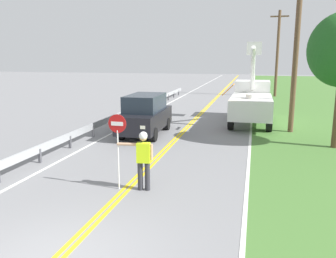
{
  "coord_description": "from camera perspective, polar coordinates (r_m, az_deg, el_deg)",
  "views": [
    {
      "loc": [
        3.68,
        -5.47,
        3.98
      ],
      "look_at": [
        0.43,
        7.65,
        1.2
      ],
      "focal_mm": 37.31,
      "sensor_mm": 36.0,
      "label": 1
    }
  ],
  "objects": [
    {
      "name": "centerline_yellow_left",
      "position": [
        26.05,
        5.44,
        2.8
      ],
      "size": [
        0.11,
        110.0,
        0.01
      ],
      "primitive_type": "cube",
      "color": "yellow",
      "rests_on": "ground"
    },
    {
      "name": "centerline_yellow_right",
      "position": [
        26.03,
        5.83,
        2.79
      ],
      "size": [
        0.11,
        110.0,
        0.01
      ],
      "primitive_type": "cube",
      "color": "yellow",
      "rests_on": "ground"
    },
    {
      "name": "edge_line_right",
      "position": [
        25.78,
        13.58,
        2.43
      ],
      "size": [
        0.12,
        110.0,
        0.01
      ],
      "primitive_type": "cube",
      "color": "silver",
      "rests_on": "ground"
    },
    {
      "name": "edge_line_left",
      "position": [
        26.79,
        -2.02,
        3.09
      ],
      "size": [
        0.12,
        110.0,
        0.01
      ],
      "primitive_type": "cube",
      "color": "silver",
      "rests_on": "ground"
    },
    {
      "name": "flagger_worker",
      "position": [
        10.53,
        -4.07,
        -4.58
      ],
      "size": [
        1.08,
        0.29,
        1.83
      ],
      "color": "#2D2D33",
      "rests_on": "ground"
    },
    {
      "name": "stop_sign_paddle",
      "position": [
        10.54,
        -8.24,
        -0.95
      ],
      "size": [
        0.56,
        0.04,
        2.33
      ],
      "color": "silver",
      "rests_on": "ground"
    },
    {
      "name": "utility_bucket_truck",
      "position": [
        22.19,
        13.49,
        4.62
      ],
      "size": [
        2.71,
        6.82,
        4.92
      ],
      "color": "white",
      "rests_on": "ground"
    },
    {
      "name": "oncoming_suv_nearest",
      "position": [
        18.21,
        -3.74,
        2.38
      ],
      "size": [
        1.99,
        4.64,
        2.1
      ],
      "color": "black",
      "rests_on": "ground"
    },
    {
      "name": "utility_pole_near",
      "position": [
        19.78,
        20.2,
        12.12
      ],
      "size": [
        1.8,
        0.28,
        8.41
      ],
      "color": "brown",
      "rests_on": "ground"
    },
    {
      "name": "utility_pole_mid",
      "position": [
        37.85,
        17.45,
        11.86
      ],
      "size": [
        1.8,
        0.28,
        8.57
      ],
      "color": "brown",
      "rests_on": "ground"
    },
    {
      "name": "guardrail_left_shoulder",
      "position": [
        23.27,
        -6.05,
        3.01
      ],
      "size": [
        0.1,
        32.0,
        0.71
      ],
      "color": "#9EA0A3",
      "rests_on": "ground"
    }
  ]
}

